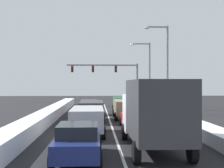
{
  "coord_description": "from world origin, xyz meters",
  "views": [
    {
      "loc": [
        -1.1,
        -6.82,
        3.18
      ],
      "look_at": [
        0.73,
        31.45,
        3.15
      ],
      "focal_mm": 50.45,
      "sensor_mm": 36.0,
      "label": 1
    }
  ],
  "objects_px": {
    "traffic_light_gantry": "(112,73)",
    "street_lamp_right_far": "(147,69)",
    "box_truck_right_lane_nearest": "(154,111)",
    "suv_charcoal_center_lane_third": "(92,109)",
    "sedan_red_right_lane_second": "(135,118)",
    "sedan_maroon_center_lane_fourth": "(89,107)",
    "street_lamp_right_mid": "(164,62)",
    "suv_tan_right_lane_third": "(125,107)",
    "suv_green_right_lane_fourth": "(123,103)",
    "sedan_navy_center_lane_nearest": "(78,141)",
    "suv_silver_center_lane_second": "(87,119)"
  },
  "relations": [
    {
      "from": "suv_green_right_lane_fourth",
      "to": "street_lamp_right_far",
      "type": "distance_m",
      "value": 8.02
    },
    {
      "from": "sedan_red_right_lane_second",
      "to": "suv_green_right_lane_fourth",
      "type": "relative_size",
      "value": 0.92
    },
    {
      "from": "suv_green_right_lane_fourth",
      "to": "sedan_navy_center_lane_nearest",
      "type": "distance_m",
      "value": 21.94
    },
    {
      "from": "box_truck_right_lane_nearest",
      "to": "sedan_navy_center_lane_nearest",
      "type": "bearing_deg",
      "value": -156.0
    },
    {
      "from": "box_truck_right_lane_nearest",
      "to": "suv_charcoal_center_lane_third",
      "type": "relative_size",
      "value": 1.47
    },
    {
      "from": "box_truck_right_lane_nearest",
      "to": "sedan_navy_center_lane_nearest",
      "type": "relative_size",
      "value": 1.6
    },
    {
      "from": "suv_charcoal_center_lane_third",
      "to": "suv_tan_right_lane_third",
      "type": "bearing_deg",
      "value": 31.3
    },
    {
      "from": "suv_silver_center_lane_second",
      "to": "street_lamp_right_far",
      "type": "bearing_deg",
      "value": 71.44
    },
    {
      "from": "suv_green_right_lane_fourth",
      "to": "street_lamp_right_mid",
      "type": "xyz_separation_m",
      "value": [
        4.22,
        -2.12,
        4.47
      ]
    },
    {
      "from": "suv_tan_right_lane_third",
      "to": "sedan_red_right_lane_second",
      "type": "bearing_deg",
      "value": -89.03
    },
    {
      "from": "suv_tan_right_lane_third",
      "to": "traffic_light_gantry",
      "type": "xyz_separation_m",
      "value": [
        -0.31,
        18.06,
        3.71
      ]
    },
    {
      "from": "suv_tan_right_lane_third",
      "to": "sedan_navy_center_lane_nearest",
      "type": "distance_m",
      "value": 15.78
    },
    {
      "from": "suv_tan_right_lane_third",
      "to": "street_lamp_right_far",
      "type": "relative_size",
      "value": 0.57
    },
    {
      "from": "suv_charcoal_center_lane_third",
      "to": "street_lamp_right_far",
      "type": "bearing_deg",
      "value": 63.41
    },
    {
      "from": "suv_tan_right_lane_third",
      "to": "suv_silver_center_lane_second",
      "type": "distance_m",
      "value": 9.63
    },
    {
      "from": "street_lamp_right_mid",
      "to": "street_lamp_right_far",
      "type": "distance_m",
      "value": 8.01
    },
    {
      "from": "sedan_navy_center_lane_nearest",
      "to": "sedan_maroon_center_lane_fourth",
      "type": "relative_size",
      "value": 1.0
    },
    {
      "from": "sedan_red_right_lane_second",
      "to": "suv_green_right_lane_fourth",
      "type": "height_order",
      "value": "suv_green_right_lane_fourth"
    },
    {
      "from": "street_lamp_right_mid",
      "to": "box_truck_right_lane_nearest",
      "type": "bearing_deg",
      "value": -103.76
    },
    {
      "from": "suv_green_right_lane_fourth",
      "to": "traffic_light_gantry",
      "type": "distance_m",
      "value": 12.42
    },
    {
      "from": "suv_charcoal_center_lane_third",
      "to": "street_lamp_right_mid",
      "type": "height_order",
      "value": "street_lamp_right_mid"
    },
    {
      "from": "box_truck_right_lane_nearest",
      "to": "suv_tan_right_lane_third",
      "type": "relative_size",
      "value": 1.47
    },
    {
      "from": "sedan_maroon_center_lane_fourth",
      "to": "street_lamp_right_far",
      "type": "relative_size",
      "value": 0.53
    },
    {
      "from": "traffic_light_gantry",
      "to": "street_lamp_right_far",
      "type": "xyz_separation_m",
      "value": [
        4.23,
        -5.97,
        0.36
      ]
    },
    {
      "from": "suv_silver_center_lane_second",
      "to": "suv_charcoal_center_lane_third",
      "type": "xyz_separation_m",
      "value": [
        0.13,
        7.23,
        0.0
      ]
    },
    {
      "from": "suv_green_right_lane_fourth",
      "to": "suv_tan_right_lane_third",
      "type": "bearing_deg",
      "value": -92.54
    },
    {
      "from": "sedan_navy_center_lane_nearest",
      "to": "box_truck_right_lane_nearest",
      "type": "bearing_deg",
      "value": 24.0
    },
    {
      "from": "sedan_navy_center_lane_nearest",
      "to": "sedan_maroon_center_lane_fourth",
      "type": "bearing_deg",
      "value": 90.15
    },
    {
      "from": "sedan_red_right_lane_second",
      "to": "traffic_light_gantry",
      "type": "height_order",
      "value": "traffic_light_gantry"
    },
    {
      "from": "traffic_light_gantry",
      "to": "street_lamp_right_mid",
      "type": "bearing_deg",
      "value": -70.99
    },
    {
      "from": "suv_tan_right_lane_third",
      "to": "street_lamp_right_mid",
      "type": "xyz_separation_m",
      "value": [
        4.5,
        4.1,
        4.47
      ]
    },
    {
      "from": "sedan_red_right_lane_second",
      "to": "street_lamp_right_mid",
      "type": "xyz_separation_m",
      "value": [
        4.39,
        10.62,
        4.72
      ]
    },
    {
      "from": "suv_tan_right_lane_third",
      "to": "street_lamp_right_far",
      "type": "bearing_deg",
      "value": 72.01
    },
    {
      "from": "box_truck_right_lane_nearest",
      "to": "sedan_red_right_lane_second",
      "type": "height_order",
      "value": "box_truck_right_lane_nearest"
    },
    {
      "from": "suv_charcoal_center_lane_third",
      "to": "street_lamp_right_mid",
      "type": "bearing_deg",
      "value": 38.27
    },
    {
      "from": "suv_green_right_lane_fourth",
      "to": "street_lamp_right_far",
      "type": "xyz_separation_m",
      "value": [
        3.65,
        5.86,
        4.07
      ]
    },
    {
      "from": "suv_silver_center_lane_second",
      "to": "suv_charcoal_center_lane_third",
      "type": "height_order",
      "value": "same"
    },
    {
      "from": "box_truck_right_lane_nearest",
      "to": "suv_silver_center_lane_second",
      "type": "xyz_separation_m",
      "value": [
        -3.28,
        4.78,
        -0.88
      ]
    },
    {
      "from": "sedan_maroon_center_lane_fourth",
      "to": "traffic_light_gantry",
      "type": "bearing_deg",
      "value": 77.46
    },
    {
      "from": "traffic_light_gantry",
      "to": "sedan_navy_center_lane_nearest",
      "type": "bearing_deg",
      "value": -95.25
    },
    {
      "from": "sedan_navy_center_lane_nearest",
      "to": "traffic_light_gantry",
      "type": "distance_m",
      "value": 33.85
    },
    {
      "from": "box_truck_right_lane_nearest",
      "to": "suv_silver_center_lane_second",
      "type": "bearing_deg",
      "value": 124.5
    },
    {
      "from": "box_truck_right_lane_nearest",
      "to": "suv_green_right_lane_fourth",
      "type": "xyz_separation_m",
      "value": [
        0.18,
        20.08,
        -0.88
      ]
    },
    {
      "from": "box_truck_right_lane_nearest",
      "to": "suv_charcoal_center_lane_third",
      "type": "xyz_separation_m",
      "value": [
        -3.15,
        12.01,
        -0.88
      ]
    },
    {
      "from": "sedan_red_right_lane_second",
      "to": "sedan_maroon_center_lane_fourth",
      "type": "relative_size",
      "value": 1.0
    },
    {
      "from": "suv_tan_right_lane_third",
      "to": "sedan_maroon_center_lane_fourth",
      "type": "xyz_separation_m",
      "value": [
        -3.43,
        4.02,
        -0.25
      ]
    },
    {
      "from": "suv_silver_center_lane_second",
      "to": "street_lamp_right_mid",
      "type": "xyz_separation_m",
      "value": [
        7.68,
        13.19,
        4.47
      ]
    },
    {
      "from": "street_lamp_right_mid",
      "to": "suv_charcoal_center_lane_third",
      "type": "bearing_deg",
      "value": -141.73
    },
    {
      "from": "traffic_light_gantry",
      "to": "sedan_maroon_center_lane_fourth",
      "type": "bearing_deg",
      "value": -102.54
    },
    {
      "from": "suv_charcoal_center_lane_third",
      "to": "street_lamp_right_mid",
      "type": "xyz_separation_m",
      "value": [
        7.55,
        5.96,
        4.47
      ]
    }
  ]
}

